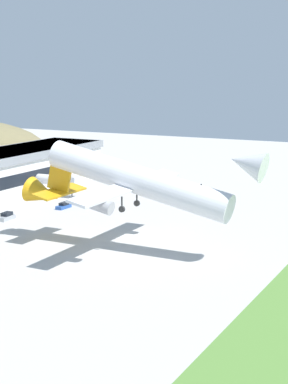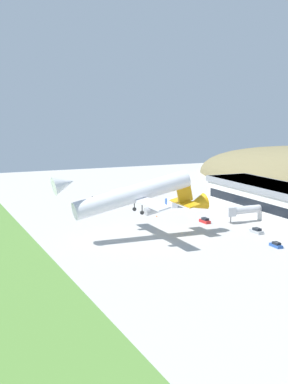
{
  "view_description": "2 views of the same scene",
  "coord_description": "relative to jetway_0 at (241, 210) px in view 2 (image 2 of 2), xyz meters",
  "views": [
    {
      "loc": [
        -105.4,
        -56.48,
        31.78
      ],
      "look_at": [
        -9.16,
        -7.27,
        10.97
      ],
      "focal_mm": 60.0,
      "sensor_mm": 36.0,
      "label": 1
    },
    {
      "loc": [
        127.55,
        -61.72,
        37.61
      ],
      "look_at": [
        -10.74,
        -1.07,
        12.82
      ],
      "focal_mm": 50.0,
      "sensor_mm": 36.0,
      "label": 2
    }
  ],
  "objects": [
    {
      "name": "service_car_3",
      "position": [
        -4.08,
        -10.87,
        -3.29
      ],
      "size": [
        4.63,
        1.85,
        1.69
      ],
      "color": "#B21E1E",
      "rests_on": "ground_plane"
    },
    {
      "name": "jetway_0",
      "position": [
        0.0,
        0.0,
        0.0
      ],
      "size": [
        3.38,
        12.97,
        5.43
      ],
      "color": "silver",
      "rests_on": "ground_plane"
    },
    {
      "name": "service_car_0",
      "position": [
        29.39,
        -8.45,
        -3.4
      ],
      "size": [
        4.21,
        1.81,
        1.42
      ],
      "color": "#264C99",
      "rests_on": "ground_plane"
    },
    {
      "name": "service_car_2",
      "position": [
        14.31,
        -4.0,
        -3.32
      ],
      "size": [
        4.58,
        2.17,
        1.63
      ],
      "color": "#999EA3",
      "rests_on": "ground_plane"
    },
    {
      "name": "ground_plane",
      "position": [
        14.24,
        -34.53,
        -3.99
      ],
      "size": [
        347.48,
        347.48,
        0.0
      ],
      "primitive_type": "plane",
      "color": "#B7B5AF"
    },
    {
      "name": "fuel_truck",
      "position": [
        -32.86,
        -8.49,
        -2.44
      ],
      "size": [
        7.11,
        2.83,
        3.28
      ],
      "color": "#264C99",
      "rests_on": "ground_plane"
    },
    {
      "name": "traffic_cone_0",
      "position": [
        -18.67,
        -21.14,
        -3.71
      ],
      "size": [
        0.52,
        0.52,
        0.58
      ],
      "color": "orange",
      "rests_on": "ground_plane"
    },
    {
      "name": "cargo_airplane",
      "position": [
        5.97,
        -39.2,
        8.56
      ],
      "size": [
        34.56,
        46.65,
        14.54
      ],
      "color": "silver"
    }
  ]
}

